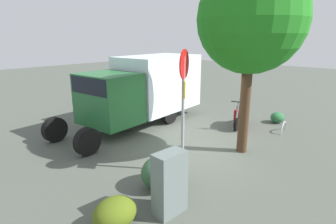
# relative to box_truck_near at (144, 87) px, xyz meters

# --- Properties ---
(ground_plane) EXTENTS (60.00, 60.00, 0.00)m
(ground_plane) POSITION_rel_box_truck_near_xyz_m (0.96, 3.32, -1.58)
(ground_plane) COLOR #4D534A
(box_truck_near) EXTENTS (7.09, 2.71, 2.84)m
(box_truck_near) POSITION_rel_box_truck_near_xyz_m (0.00, 0.00, 0.00)
(box_truck_near) COLOR black
(box_truck_near) RESTS_ON ground
(motorcycle) EXTENTS (1.78, 0.73, 1.20)m
(motorcycle) POSITION_rel_box_truck_near_xyz_m (-2.35, 3.39, -1.06)
(motorcycle) COLOR black
(motorcycle) RESTS_ON ground
(stop_sign) EXTENTS (0.71, 0.33, 3.36)m
(stop_sign) POSITION_rel_box_truck_near_xyz_m (2.40, 4.16, 0.67)
(stop_sign) COLOR #9E9EA3
(stop_sign) RESTS_ON ground
(street_tree) EXTENTS (3.20, 3.20, 5.76)m
(street_tree) POSITION_rel_box_truck_near_xyz_m (-0.00, 4.70, 2.55)
(street_tree) COLOR #47301E
(street_tree) RESTS_ON ground
(utility_cabinet) EXTENTS (0.73, 0.45, 1.39)m
(utility_cabinet) POSITION_rel_box_truck_near_xyz_m (4.04, 5.17, -0.88)
(utility_cabinet) COLOR slate
(utility_cabinet) RESTS_ON ground
(bike_rack_hoop) EXTENTS (0.85, 0.17, 0.85)m
(bike_rack_hoop) POSITION_rel_box_truck_near_xyz_m (-2.87, 5.01, -1.58)
(bike_rack_hoop) COLOR #B7B7BC
(bike_rack_hoop) RESTS_ON ground
(shrub_near_sign) EXTENTS (0.91, 0.75, 0.62)m
(shrub_near_sign) POSITION_rel_box_truck_near_xyz_m (5.12, 4.69, -1.27)
(shrub_near_sign) COLOR #4D6016
(shrub_near_sign) RESTS_ON ground
(shrub_mid_verge) EXTENTS (1.21, 0.99, 0.82)m
(shrub_mid_verge) POSITION_rel_box_truck_near_xyz_m (3.34, 4.31, -1.17)
(shrub_mid_verge) COLOR #345D37
(shrub_mid_verge) RESTS_ON ground
(shrub_by_tree) EXTENTS (0.69, 0.56, 0.47)m
(shrub_by_tree) POSITION_rel_box_truck_near_xyz_m (-3.91, 4.34, -1.34)
(shrub_by_tree) COLOR #286639
(shrub_by_tree) RESTS_ON ground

